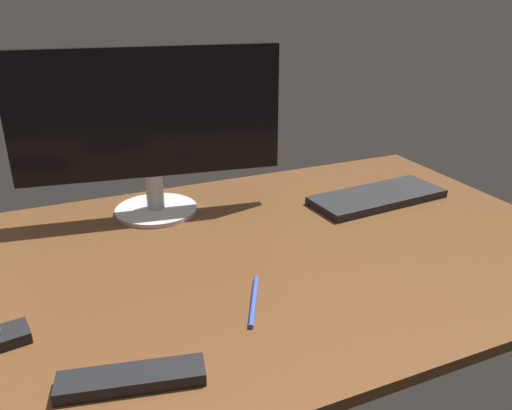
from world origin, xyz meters
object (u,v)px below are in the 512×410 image
object	(u,v)px
keyboard	(377,197)
pen	(254,300)
monitor	(149,125)
tv_remote	(132,379)

from	to	relation	value
keyboard	pen	world-z (taller)	keyboard
keyboard	monitor	bearing A→B (deg)	159.33
keyboard	pen	distance (cm)	54.90
monitor	tv_remote	xyz separation A→B (cm)	(-16.77, -55.95, -20.16)
monitor	tv_remote	size ratio (longest dim) A/B	3.01
monitor	keyboard	world-z (taller)	monitor
keyboard	tv_remote	distance (cm)	80.24
monitor	keyboard	distance (cm)	58.27
tv_remote	pen	xyz separation A→B (cm)	(22.80, 11.29, -0.51)
tv_remote	pen	size ratio (longest dim) A/B	1.33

